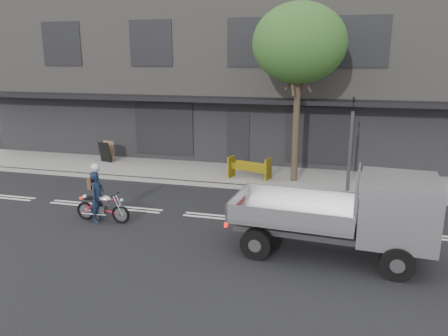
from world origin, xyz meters
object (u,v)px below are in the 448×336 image
street_tree (299,44)px  rider (97,197)px  motorcycle (103,207)px  flatbed_ute (377,211)px  traffic_light_pole (350,150)px  construction_barrier (248,169)px  sandwich_board (105,152)px

street_tree → rider: 8.83m
motorcycle → flatbed_ute: (7.72, -0.65, 0.80)m
motorcycle → street_tree: bearing=47.1°
flatbed_ute → traffic_light_pole: bearing=100.5°
construction_barrier → traffic_light_pole: bearing=-7.7°
flatbed_ute → sandwich_board: bearing=152.7°
street_tree → sandwich_board: bearing=174.3°
rider → construction_barrier: (3.58, 5.06, -0.17)m
street_tree → rider: size_ratio=4.40×
construction_barrier → sandwich_board: size_ratio=1.70×
traffic_light_pole → rider: (-7.32, -4.56, -0.88)m
motorcycle → construction_barrier: construction_barrier is taller
traffic_light_pole → rider: bearing=-148.1°
traffic_light_pole → motorcycle: traffic_light_pole is taller
sandwich_board → street_tree: bearing=7.2°
rider → sandwich_board: (-3.31, 6.27, -0.15)m
motorcycle → construction_barrier: bearing=56.7°
rider → flatbed_ute: (7.88, -0.65, 0.50)m
street_tree → flatbed_ute: 7.70m
street_tree → motorcycle: bearing=-133.7°
motorcycle → flatbed_ute: flatbed_ute is taller
rider → sandwich_board: bearing=28.6°
motorcycle → construction_barrier: size_ratio=1.11×
flatbed_ute → construction_barrier: (-4.29, 5.71, -0.67)m
rider → sandwich_board: 7.09m
motorcycle → rider: size_ratio=1.15×
construction_barrier → sandwich_board: sandwich_board is taller
traffic_light_pole → construction_barrier: traffic_light_pole is taller
traffic_light_pole → flatbed_ute: size_ratio=0.71×
rider → flatbed_ute: 7.92m
street_tree → flatbed_ute: size_ratio=1.37×
flatbed_ute → sandwich_board: (-11.19, 6.92, -0.65)m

